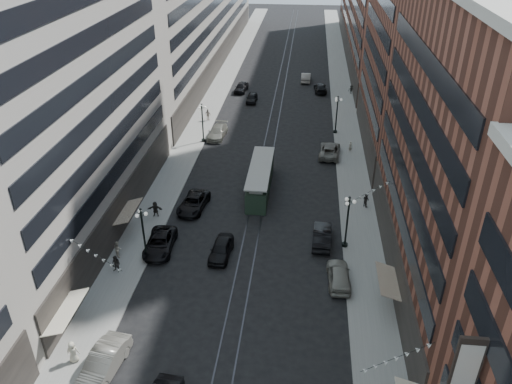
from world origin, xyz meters
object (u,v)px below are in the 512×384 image
at_px(streetcar, 260,180).
at_px(pedestrian_8, 350,147).
at_px(lamppost_sw_mid, 203,121).
at_px(car_12, 320,88).
at_px(pedestrian_1, 73,352).
at_px(car_extra_0, 221,249).
at_px(pedestrian_extra_0, 118,249).
at_px(lamppost_se_mid, 337,113).
at_px(car_9, 241,87).
at_px(car_11, 330,150).
at_px(car_14, 306,77).
at_px(pedestrian_9, 351,90).
at_px(car_1, 103,363).
at_px(car_10, 322,236).
at_px(pedestrian_6, 208,115).
at_px(pedestrian_7, 366,200).
at_px(car_7, 193,203).
at_px(car_2, 160,243).
at_px(car_8, 217,132).
at_px(pedestrian_5, 155,209).
at_px(car_4, 339,275).
at_px(pedestrian_2, 116,264).
at_px(lamppost_sw_far, 143,233).
at_px(car_13, 252,98).
at_px(lamppost_se_far, 347,220).

distance_m(streetcar, pedestrian_8, 15.80).
relative_size(lamppost_sw_mid, car_12, 1.08).
xyz_separation_m(lamppost_sw_mid, pedestrian_1, (-1.66, -39.22, -2.05)).
xyz_separation_m(car_extra_0, pedestrian_extra_0, (-9.53, -1.21, 0.18)).
relative_size(lamppost_se_mid, car_9, 1.17).
xyz_separation_m(car_11, car_14, (-3.68, 32.03, 0.03)).
bearing_deg(lamppost_sw_mid, pedestrian_1, -92.42).
xyz_separation_m(car_9, pedestrian_9, (19.30, 0.41, 0.11)).
distance_m(car_1, car_10, 23.20).
xyz_separation_m(lamppost_se_mid, pedestrian_9, (3.30, 17.74, -2.19)).
bearing_deg(pedestrian_6, pedestrian_9, -127.79).
bearing_deg(pedestrian_7, pedestrian_8, -33.97).
bearing_deg(streetcar, car_7, -144.73).
xyz_separation_m(car_2, car_10, (15.40, 2.74, 0.06)).
relative_size(streetcar, car_1, 2.05).
bearing_deg(car_9, pedestrian_7, -56.98).
distance_m(streetcar, car_8, 16.52).
relative_size(pedestrian_1, pedestrian_5, 1.05).
xyz_separation_m(car_12, pedestrian_9, (5.34, -0.99, 0.17)).
bearing_deg(streetcar, car_2, -123.99).
relative_size(car_8, car_14, 1.11).
bearing_deg(car_4, car_8, -65.12).
bearing_deg(car_2, pedestrian_6, 90.17).
height_order(car_4, car_extra_0, car_4).
height_order(car_8, pedestrian_extra_0, pedestrian_extra_0).
xyz_separation_m(car_2, car_14, (12.90, 54.73, 0.05)).
bearing_deg(pedestrian_5, car_4, -27.47).
height_order(lamppost_se_mid, car_14, lamppost_se_mid).
relative_size(lamppost_se_mid, car_8, 1.01).
height_order(pedestrian_1, pedestrian_5, pedestrian_1).
bearing_deg(car_1, car_10, 56.37).
relative_size(pedestrian_2, pedestrian_8, 1.12).
bearing_deg(streetcar, lamppost_sw_mid, 125.78).
distance_m(lamppost_sw_far, car_7, 10.00).
distance_m(car_9, pedestrian_5, 42.12).
relative_size(car_14, pedestrian_7, 3.14).
bearing_deg(lamppost_sw_far, car_8, 86.74).
bearing_deg(car_11, car_10, 91.15).
bearing_deg(car_11, lamppost_se_mid, -93.14).
xyz_separation_m(car_13, car_extra_0, (1.91, -42.69, 0.06)).
relative_size(lamppost_sw_mid, car_7, 1.02).
xyz_separation_m(pedestrian_8, pedestrian_9, (1.56, 24.12, 0.01)).
bearing_deg(pedestrian_5, lamppost_se_mid, 48.83).
relative_size(car_1, pedestrian_1, 3.00).
distance_m(car_14, pedestrian_7, 45.39).
relative_size(car_11, pedestrian_5, 3.29).
bearing_deg(pedestrian_1, streetcar, -123.93).
xyz_separation_m(lamppost_sw_far, lamppost_se_far, (18.40, 4.00, 0.00)).
bearing_deg(car_11, pedestrian_5, 47.13).
height_order(car_1, pedestrian_2, pedestrian_2).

